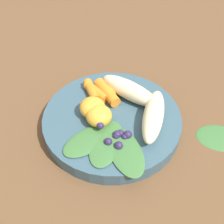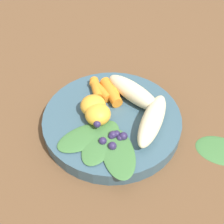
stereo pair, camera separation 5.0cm
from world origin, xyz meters
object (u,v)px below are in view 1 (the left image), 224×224
banana_peeled_left (130,90)px  bowl (112,121)px  banana_peeled_right (153,116)px  orange_segment_near (99,116)px  kale_leaf_stray (220,137)px

banana_peeled_left → bowl: bearing=94.3°
banana_peeled_left → banana_peeled_right: 0.07m
bowl → banana_peeled_right: banana_peeled_right is taller
bowl → orange_segment_near: (-0.01, -0.02, 0.03)m
banana_peeled_left → kale_leaf_stray: 0.17m
banana_peeled_right → orange_segment_near: 0.09m
banana_peeled_left → banana_peeled_right: (0.06, -0.04, 0.00)m
banana_peeled_right → orange_segment_near: bearing=102.8°
bowl → kale_leaf_stray: bowl is taller
banana_peeled_left → orange_segment_near: 0.08m
bowl → orange_segment_near: orange_segment_near is taller
banana_peeled_left → kale_leaf_stray: (0.17, 0.01, -0.04)m
banana_peeled_right → kale_leaf_stray: (0.11, 0.04, -0.04)m
bowl → banana_peeled_right: (0.07, 0.02, 0.03)m
banana_peeled_left → banana_peeled_right: bearing=158.8°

